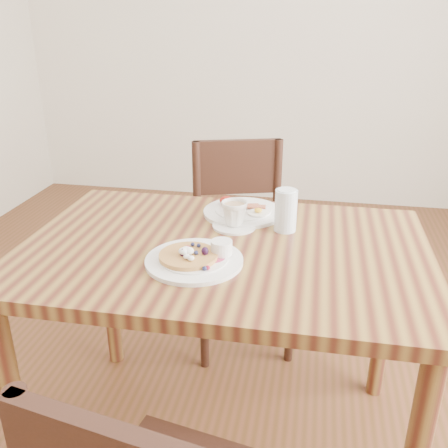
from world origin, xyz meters
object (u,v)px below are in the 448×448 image
Objects in this scene: dining_table at (224,275)px; pancake_plate at (196,258)px; teacup_saucer at (234,216)px; water_glass at (286,210)px; breakfast_plate at (242,211)px; chair_far at (241,235)px.

pancake_plate reaches higher than dining_table.
water_glass is (0.16, 0.01, 0.03)m from teacup_saucer.
pancake_plate is 0.38m from breakfast_plate.
pancake_plate is at bearing -115.63° from dining_table.
teacup_saucer is (0.01, 0.14, 0.14)m from dining_table.
breakfast_plate is at bearing 82.07° from chair_far.
teacup_saucer is 0.16m from water_glass.
breakfast_plate is 1.93× the size of teacup_saucer.
teacup_saucer is 1.06× the size of water_glass.
chair_far is 0.47m from breakfast_plate.
dining_table is 4.44× the size of breakfast_plate.
chair_far is 3.26× the size of pancake_plate.
water_glass is at bearing 50.14° from pancake_plate.
dining_table is 9.05× the size of water_glass.
teacup_saucer is at bearing 79.29° from chair_far.
pancake_plate is 2.04× the size of water_glass.
dining_table is at bearing -92.45° from teacup_saucer.
dining_table is 0.28m from water_glass.
teacup_saucer is at bearing 76.48° from pancake_plate.
breakfast_plate is (0.07, 0.38, -0.00)m from pancake_plate.
breakfast_plate is at bearing 144.80° from water_glass.
water_glass reaches higher than breakfast_plate.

